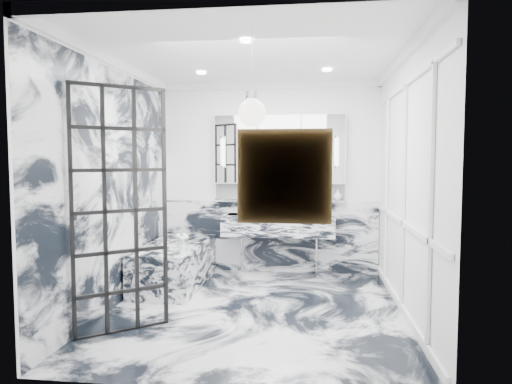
# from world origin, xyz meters

# --- Properties ---
(floor) EXTENTS (3.60, 3.60, 0.00)m
(floor) POSITION_xyz_m (0.00, 0.00, 0.00)
(floor) COLOR silver
(floor) RESTS_ON ground
(ceiling) EXTENTS (3.60, 3.60, 0.00)m
(ceiling) POSITION_xyz_m (0.00, 0.00, 2.80)
(ceiling) COLOR white
(ceiling) RESTS_ON wall_back
(wall_back) EXTENTS (3.60, 0.00, 3.60)m
(wall_back) POSITION_xyz_m (0.00, 1.80, 1.40)
(wall_back) COLOR white
(wall_back) RESTS_ON floor
(wall_front) EXTENTS (3.60, 0.00, 3.60)m
(wall_front) POSITION_xyz_m (0.00, -1.80, 1.40)
(wall_front) COLOR white
(wall_front) RESTS_ON floor
(wall_left) EXTENTS (0.00, 3.60, 3.60)m
(wall_left) POSITION_xyz_m (-1.60, 0.00, 1.40)
(wall_left) COLOR white
(wall_left) RESTS_ON floor
(wall_right) EXTENTS (0.00, 3.60, 3.60)m
(wall_right) POSITION_xyz_m (1.60, 0.00, 1.40)
(wall_right) COLOR white
(wall_right) RESTS_ON floor
(marble_clad_back) EXTENTS (3.18, 0.05, 1.05)m
(marble_clad_back) POSITION_xyz_m (0.00, 1.78, 0.53)
(marble_clad_back) COLOR silver
(marble_clad_back) RESTS_ON floor
(marble_clad_left) EXTENTS (0.02, 3.56, 2.68)m
(marble_clad_left) POSITION_xyz_m (-1.59, 0.00, 1.34)
(marble_clad_left) COLOR silver
(marble_clad_left) RESTS_ON floor
(panel_molding) EXTENTS (0.03, 3.40, 2.30)m
(panel_molding) POSITION_xyz_m (1.58, 0.00, 1.30)
(panel_molding) COLOR white
(panel_molding) RESTS_ON floor
(soap_bottle_a) EXTENTS (0.09, 0.09, 0.19)m
(soap_bottle_a) POSITION_xyz_m (0.78, 1.71, 1.18)
(soap_bottle_a) COLOR #8C5919
(soap_bottle_a) RESTS_ON ledge
(soap_bottle_b) EXTENTS (0.10, 0.10, 0.17)m
(soap_bottle_b) POSITION_xyz_m (0.75, 1.71, 1.17)
(soap_bottle_b) COLOR #4C4C51
(soap_bottle_b) RESTS_ON ledge
(soap_bottle_c) EXTENTS (0.15, 0.15, 0.15)m
(soap_bottle_c) POSITION_xyz_m (1.00, 1.71, 1.16)
(soap_bottle_c) COLOR silver
(soap_bottle_c) RESTS_ON ledge
(face_pot) EXTENTS (0.14, 0.14, 0.14)m
(face_pot) POSITION_xyz_m (0.33, 1.71, 1.17)
(face_pot) COLOR white
(face_pot) RESTS_ON ledge
(amber_bottle) EXTENTS (0.04, 0.04, 0.10)m
(amber_bottle) POSITION_xyz_m (0.68, 1.71, 1.14)
(amber_bottle) COLOR #8C5919
(amber_bottle) RESTS_ON ledge
(flower_vase) EXTENTS (0.08, 0.08, 0.12)m
(flower_vase) POSITION_xyz_m (-0.91, 0.30, 0.61)
(flower_vase) COLOR silver
(flower_vase) RESTS_ON bathtub
(crittall_door) EXTENTS (0.72, 0.57, 2.35)m
(crittall_door) POSITION_xyz_m (-1.19, -0.78, 1.18)
(crittall_door) COLOR black
(crittall_door) RESTS_ON floor
(artwork) EXTENTS (0.56, 0.05, 0.56)m
(artwork) POSITION_xyz_m (0.43, -1.76, 1.55)
(artwork) COLOR #B57F12
(artwork) RESTS_ON wall_front
(pendant_light) EXTENTS (0.22, 0.22, 0.22)m
(pendant_light) POSITION_xyz_m (0.13, -1.21, 2.05)
(pendant_light) COLOR white
(pendant_light) RESTS_ON ceiling
(trough_sink) EXTENTS (1.60, 0.45, 0.30)m
(trough_sink) POSITION_xyz_m (0.15, 1.55, 0.73)
(trough_sink) COLOR silver
(trough_sink) RESTS_ON wall_back
(ledge) EXTENTS (1.90, 0.14, 0.04)m
(ledge) POSITION_xyz_m (0.15, 1.72, 1.07)
(ledge) COLOR silver
(ledge) RESTS_ON wall_back
(subway_tile) EXTENTS (1.90, 0.03, 0.23)m
(subway_tile) POSITION_xyz_m (0.15, 1.78, 1.21)
(subway_tile) COLOR white
(subway_tile) RESTS_ON wall_back
(mirror_cabinet) EXTENTS (1.90, 0.16, 1.00)m
(mirror_cabinet) POSITION_xyz_m (0.15, 1.73, 1.82)
(mirror_cabinet) COLOR white
(mirror_cabinet) RESTS_ON wall_back
(sconce_left) EXTENTS (0.07, 0.07, 0.40)m
(sconce_left) POSITION_xyz_m (-0.67, 1.63, 1.78)
(sconce_left) COLOR white
(sconce_left) RESTS_ON mirror_cabinet
(sconce_right) EXTENTS (0.07, 0.07, 0.40)m
(sconce_right) POSITION_xyz_m (0.97, 1.63, 1.78)
(sconce_right) COLOR white
(sconce_right) RESTS_ON mirror_cabinet
(bathtub) EXTENTS (0.75, 1.65, 0.55)m
(bathtub) POSITION_xyz_m (-1.18, 0.90, 0.28)
(bathtub) COLOR silver
(bathtub) RESTS_ON floor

